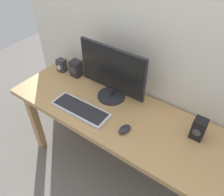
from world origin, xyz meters
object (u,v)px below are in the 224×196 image
(mouse, at_px, (125,129))
(speaker_left, at_px, (76,68))
(keyboard_primary, at_px, (81,109))
(monitor, at_px, (112,73))
(speaker_right, at_px, (199,129))
(audio_controller, at_px, (62,65))
(desk, at_px, (116,121))

(mouse, relative_size, speaker_left, 0.69)
(keyboard_primary, bearing_deg, mouse, 3.57)
(keyboard_primary, bearing_deg, monitor, 71.11)
(mouse, height_order, speaker_right, speaker_right)
(monitor, height_order, speaker_right, monitor)
(speaker_right, bearing_deg, speaker_left, 176.73)
(mouse, xyz_separation_m, audio_controller, (-0.89, 0.29, 0.04))
(speaker_left, bearing_deg, audio_controller, -172.34)
(keyboard_primary, bearing_deg, audio_controller, 148.38)
(audio_controller, bearing_deg, mouse, -17.78)
(monitor, distance_m, keyboard_primary, 0.37)
(keyboard_primary, distance_m, speaker_left, 0.48)
(mouse, bearing_deg, monitor, 149.10)
(desk, bearing_deg, speaker_right, 11.52)
(desk, relative_size, audio_controller, 15.00)
(desk, xyz_separation_m, keyboard_primary, (-0.23, -0.15, 0.12))
(mouse, distance_m, audio_controller, 0.94)
(desk, xyz_separation_m, mouse, (0.16, -0.12, 0.12))
(speaker_left, xyz_separation_m, audio_controller, (-0.16, -0.02, -0.02))
(keyboard_primary, height_order, audio_controller, audio_controller)
(keyboard_primary, distance_m, mouse, 0.39)
(keyboard_primary, relative_size, speaker_left, 3.20)
(audio_controller, bearing_deg, monitor, -2.85)
(speaker_left, bearing_deg, keyboard_primary, -44.29)
(monitor, distance_m, speaker_left, 0.47)
(desk, relative_size, speaker_right, 11.15)
(keyboard_primary, bearing_deg, desk, 32.44)
(speaker_right, bearing_deg, monitor, 178.87)
(monitor, xyz_separation_m, speaker_left, (-0.44, 0.05, -0.15))
(monitor, bearing_deg, audio_controller, 177.15)
(desk, height_order, audio_controller, audio_controller)
(keyboard_primary, xyz_separation_m, speaker_right, (0.81, 0.27, 0.07))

